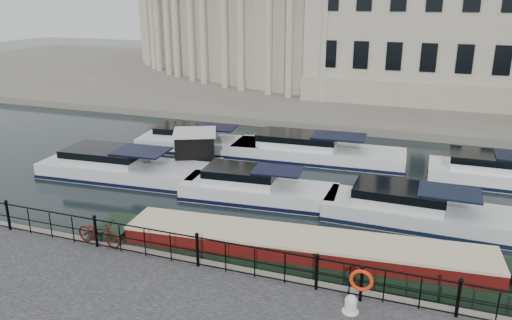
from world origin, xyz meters
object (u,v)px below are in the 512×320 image
(harbour_hut, at_px, (195,152))
(mooring_bollard, at_px, (351,304))
(bicycle, at_px, (99,232))
(narrowboat, at_px, (303,258))
(life_ring_post, at_px, (361,281))

(harbour_hut, bearing_deg, mooring_bollard, -71.17)
(harbour_hut, bearing_deg, bicycle, -107.32)
(bicycle, bearing_deg, harbour_hut, 11.72)
(narrowboat, bearing_deg, life_ring_post, -49.85)
(mooring_bollard, height_order, harbour_hut, harbour_hut)
(bicycle, height_order, harbour_hut, harbour_hut)
(mooring_bollard, bearing_deg, harbour_hut, 133.21)
(narrowboat, bearing_deg, mooring_bollard, -58.49)
(mooring_bollard, distance_m, narrowboat, 3.58)
(life_ring_post, distance_m, harbour_hut, 14.94)
(narrowboat, bearing_deg, harbour_hut, 129.91)
(bicycle, relative_size, harbour_hut, 0.49)
(life_ring_post, bearing_deg, bicycle, 177.77)
(life_ring_post, bearing_deg, mooring_bollard, -107.37)
(narrowboat, height_order, harbour_hut, harbour_hut)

